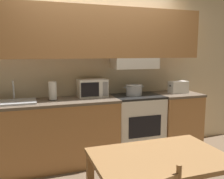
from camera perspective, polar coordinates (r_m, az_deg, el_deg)
name	(u,v)px	position (r m, az deg, el deg)	size (l,w,h in m)	color
ground_plane	(98,151)	(4.09, -3.22, -13.82)	(16.00, 16.00, 0.00)	brown
wall_back	(99,53)	(3.72, -2.92, 8.42)	(5.49, 0.38, 2.55)	beige
lower_counter_main	(55,133)	(3.54, -12.93, -9.75)	(1.73, 0.61, 0.91)	#B27A47
lower_counter_right_stub	(176,121)	(4.18, 14.47, -6.96)	(0.65, 0.61, 0.91)	#B27A47
stove_range	(137,125)	(3.86, 5.68, -8.01)	(0.72, 0.57, 0.91)	white
cooking_pot	(134,90)	(3.74, 5.04, -0.07)	(0.33, 0.25, 0.16)	#B7BABF
microwave	(92,88)	(3.62, -4.57, 0.34)	(0.41, 0.29, 0.25)	white
toaster	(178,87)	(4.08, 14.89, 0.57)	(0.30, 0.17, 0.19)	white
sink_basin	(14,102)	(3.41, -21.57, -2.61)	(0.55, 0.38, 0.28)	#B7BABF
paper_towel_roll	(53,91)	(3.47, -13.41, -0.32)	(0.12, 0.12, 0.25)	black
dining_table	(160,170)	(2.08, 10.88, -17.62)	(1.04, 0.70, 0.76)	#9E7042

